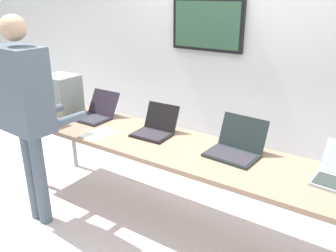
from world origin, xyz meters
name	(u,v)px	position (x,y,z in m)	size (l,w,h in m)	color
ground	(168,220)	(0.00, 0.00, -0.02)	(8.00, 8.00, 0.04)	silver
back_wall	(228,56)	(-0.01, 1.13, 1.30)	(8.00, 0.11, 2.59)	silver
workbench	(168,148)	(0.00, 0.00, 0.70)	(3.13, 0.70, 0.75)	#96775F
equipment_box	(62,94)	(-1.35, 0.06, 0.94)	(0.33, 0.31, 0.39)	gray
laptop_station_0	(96,113)	(-0.93, 0.12, 0.80)	(0.34, 0.38, 0.24)	#261E29
laptop_station_1	(155,128)	(-0.20, 0.11, 0.80)	(0.33, 0.35, 0.24)	black
laptop_station_2	(236,147)	(0.55, 0.12, 0.81)	(0.40, 0.39, 0.27)	#1E2828
person	(26,105)	(-0.95, -0.62, 1.08)	(0.46, 0.60, 1.77)	#4E5C6A
paper_sheet	(100,134)	(-0.61, -0.17, 0.75)	(0.22, 0.30, 0.00)	white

